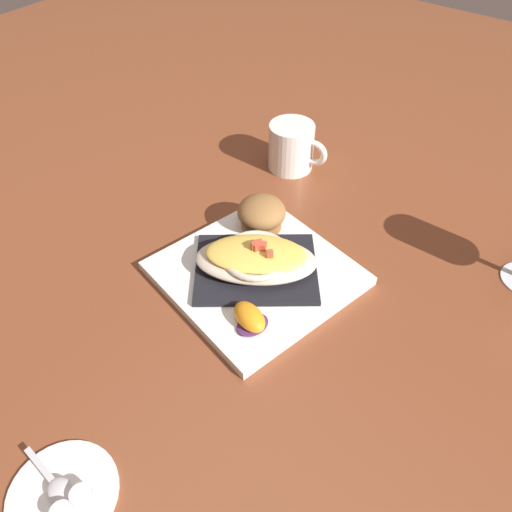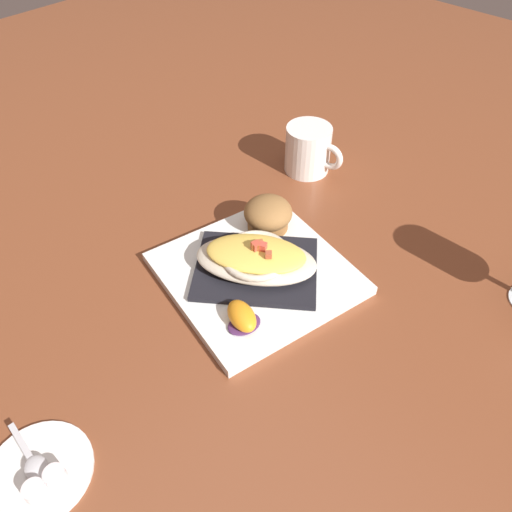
% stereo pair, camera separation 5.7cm
% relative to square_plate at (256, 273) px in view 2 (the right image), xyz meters
% --- Properties ---
extents(ground_plane, '(2.60, 2.60, 0.00)m').
position_rel_square_plate_xyz_m(ground_plane, '(0.00, 0.00, -0.01)').
color(ground_plane, brown).
extents(square_plate, '(0.31, 0.31, 0.02)m').
position_rel_square_plate_xyz_m(square_plate, '(0.00, 0.00, 0.00)').
color(square_plate, white).
rests_on(square_plate, ground_plane).
extents(folded_napkin, '(0.23, 0.23, 0.01)m').
position_rel_square_plate_xyz_m(folded_napkin, '(0.00, 0.00, 0.01)').
color(folded_napkin, black).
rests_on(folded_napkin, square_plate).
extents(gratin_dish, '(0.21, 0.18, 0.05)m').
position_rel_square_plate_xyz_m(gratin_dish, '(-0.00, -0.00, 0.03)').
color(gratin_dish, beige).
rests_on(gratin_dish, folded_napkin).
extents(muffin, '(0.08, 0.08, 0.05)m').
position_rel_square_plate_xyz_m(muffin, '(0.05, -0.09, 0.03)').
color(muffin, '#966031').
rests_on(muffin, square_plate).
extents(orange_garnish, '(0.07, 0.06, 0.03)m').
position_rel_square_plate_xyz_m(orange_garnish, '(-0.06, 0.09, 0.02)').
color(orange_garnish, '#4A2754').
rests_on(orange_garnish, square_plate).
extents(coffee_mug, '(0.12, 0.09, 0.09)m').
position_rel_square_plate_xyz_m(coffee_mug, '(0.12, -0.28, 0.03)').
color(coffee_mug, white).
rests_on(coffee_mug, ground_plane).
extents(creamer_saucer, '(0.12, 0.12, 0.01)m').
position_rel_square_plate_xyz_m(creamer_saucer, '(-0.03, 0.39, -0.00)').
color(creamer_saucer, white).
rests_on(creamer_saucer, ground_plane).
extents(spoon, '(0.09, 0.03, 0.01)m').
position_rel_square_plate_xyz_m(spoon, '(-0.03, 0.39, 0.01)').
color(spoon, silver).
rests_on(spoon, creamer_saucer).
extents(creamer_cup_0, '(0.02, 0.02, 0.02)m').
position_rel_square_plate_xyz_m(creamer_cup_0, '(-0.05, 0.40, 0.01)').
color(creamer_cup_0, white).
rests_on(creamer_cup_0, creamer_saucer).
extents(creamer_cup_1, '(0.02, 0.02, 0.02)m').
position_rel_square_plate_xyz_m(creamer_cup_1, '(-0.06, 0.38, 0.01)').
color(creamer_cup_1, white).
rests_on(creamer_cup_1, creamer_saucer).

